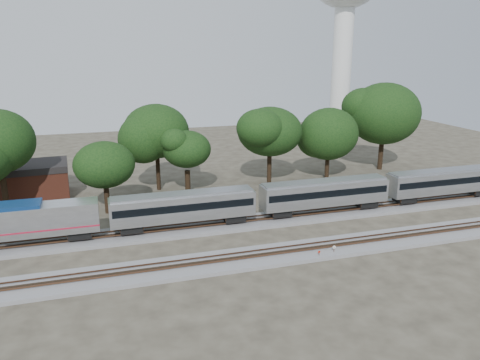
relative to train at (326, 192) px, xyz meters
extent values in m
plane|color=#383328|center=(-11.67, -6.00, -3.19)|extent=(160.00, 160.00, 0.00)
cube|color=slate|center=(-11.67, 0.00, -2.99)|extent=(160.00, 5.00, 0.40)
cube|color=brown|center=(-11.67, -0.72, -2.53)|extent=(160.00, 0.08, 0.15)
cube|color=brown|center=(-11.67, 0.72, -2.53)|extent=(160.00, 0.08, 0.15)
cube|color=slate|center=(-11.67, -10.00, -2.99)|extent=(160.00, 5.00, 0.40)
cube|color=brown|center=(-11.67, -10.72, -2.53)|extent=(160.00, 0.08, 0.15)
cube|color=brown|center=(-11.67, -9.28, -2.53)|extent=(160.00, 0.08, 0.15)
cube|color=silver|center=(-33.79, 0.00, 0.07)|extent=(10.52, 2.98, 3.27)
cube|color=maroon|center=(-34.98, 0.00, -0.77)|extent=(12.90, 3.02, 0.18)
cube|color=black|center=(-30.76, 0.00, -2.01)|extent=(2.58, 2.18, 0.89)
cube|color=silver|center=(-18.80, 0.00, -0.08)|extent=(17.26, 2.98, 2.98)
cube|color=black|center=(-18.80, 0.00, 0.22)|extent=(16.67, 3.03, 0.89)
cube|color=gray|center=(-18.80, 0.00, 1.46)|extent=(16.87, 2.38, 0.35)
cube|color=black|center=(-25.05, 0.00, -2.01)|extent=(2.58, 2.18, 0.89)
cube|color=black|center=(-12.55, 0.00, -2.01)|extent=(2.58, 2.18, 0.89)
cube|color=silver|center=(-0.14, 0.00, -0.08)|extent=(17.26, 2.98, 2.98)
cube|color=black|center=(-0.14, 0.00, 0.22)|extent=(16.67, 3.03, 0.89)
cube|color=gray|center=(-0.14, 0.00, 1.46)|extent=(16.87, 2.38, 0.35)
cube|color=black|center=(-6.39, 0.00, -2.01)|extent=(2.58, 2.18, 0.89)
cube|color=black|center=(6.11, 0.00, -2.01)|extent=(2.58, 2.18, 0.89)
cube|color=silver|center=(18.52, 0.00, -0.08)|extent=(17.26, 2.98, 2.98)
cube|color=black|center=(18.52, 0.00, 0.22)|extent=(16.67, 3.03, 0.89)
cube|color=gray|center=(18.52, 0.00, 1.46)|extent=(16.87, 2.38, 0.35)
cube|color=black|center=(12.27, 0.00, -2.01)|extent=(2.58, 2.18, 0.89)
cube|color=black|center=(24.77, 0.00, -2.01)|extent=(2.58, 2.18, 0.89)
cylinder|color=#512D19|center=(-6.65, -11.86, -2.77)|extent=(0.06, 0.06, 0.83)
cylinder|color=#B41E0C|center=(-6.65, -11.86, -2.40)|extent=(0.29, 0.11, 0.30)
cylinder|color=#512D19|center=(-4.72, -11.51, -2.70)|extent=(0.07, 0.07, 0.98)
cylinder|color=silver|center=(-4.72, -11.51, -2.26)|extent=(0.35, 0.09, 0.35)
cube|color=#512D19|center=(-5.72, -11.86, -3.04)|extent=(0.58, 0.48, 0.30)
cylinder|color=silver|center=(24.27, 41.64, 11.77)|extent=(4.27, 4.27, 29.92)
cone|color=silver|center=(24.27, 41.64, -1.05)|extent=(6.84, 6.84, 4.27)
cube|color=brown|center=(-38.02, 19.56, -1.09)|extent=(10.93, 7.97, 4.20)
cube|color=black|center=(-38.02, 19.56, 1.48)|extent=(11.14, 8.19, 0.95)
cylinder|color=black|center=(-40.46, 13.60, -0.57)|extent=(0.70, 0.70, 5.24)
cylinder|color=black|center=(-27.45, 9.36, -1.40)|extent=(0.70, 0.70, 3.58)
ellipsoid|color=black|center=(-27.45, 9.36, 3.46)|extent=(6.75, 6.75, 5.74)
cylinder|color=black|center=(-19.49, 18.07, -0.70)|extent=(0.70, 0.70, 4.97)
ellipsoid|color=black|center=(-19.49, 18.07, 6.05)|extent=(9.38, 9.38, 7.97)
cylinder|color=black|center=(-15.67, 13.89, -1.28)|extent=(0.70, 0.70, 3.82)
ellipsoid|color=black|center=(-15.67, 13.89, 3.90)|extent=(7.20, 7.20, 6.12)
cylinder|color=black|center=(-1.91, 15.96, -0.87)|extent=(0.70, 0.70, 4.64)
ellipsoid|color=black|center=(-1.91, 15.96, 5.44)|extent=(8.76, 8.76, 7.44)
cylinder|color=black|center=(8.17, 15.45, -1.09)|extent=(0.70, 0.70, 4.19)
ellipsoid|color=black|center=(8.17, 15.45, 4.60)|extent=(7.91, 7.91, 6.72)
cylinder|color=black|center=(20.78, 19.10, -0.46)|extent=(0.70, 0.70, 5.45)
ellipsoid|color=black|center=(20.78, 19.10, 6.93)|extent=(10.28, 10.28, 8.74)
camera|label=1|loc=(-27.76, -52.52, 18.33)|focal=35.00mm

